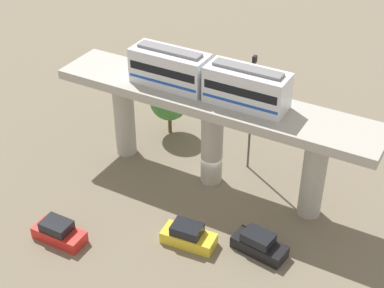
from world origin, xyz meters
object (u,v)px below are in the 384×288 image
at_px(parked_car_yellow, 188,236).
at_px(tree_near_viaduct, 169,101).
at_px(parked_car_black, 259,244).
at_px(train, 207,77).
at_px(signal_post, 251,109).
at_px(parked_car_red, 59,232).

xyz_separation_m(parked_car_yellow, tree_near_viaduct, (12.96, 9.42, 2.88)).
distance_m(parked_car_black, tree_near_viaduct, 18.58).
height_order(train, tree_near_viaduct, train).
distance_m(parked_car_black, signal_post, 12.22).
xyz_separation_m(parked_car_yellow, parked_car_red, (-4.57, 9.01, 0.00)).
xyz_separation_m(parked_car_red, signal_post, (15.97, -8.86, 5.39)).
relative_size(train, tree_near_viaduct, 2.44).
bearing_deg(train, parked_car_black, -128.17).
xyz_separation_m(train, parked_car_red, (-12.57, 6.28, -9.39)).
height_order(parked_car_black, signal_post, signal_post).
bearing_deg(parked_car_black, parked_car_yellow, 116.41).
height_order(parked_car_yellow, parked_car_black, same).
xyz_separation_m(parked_car_black, signal_post, (9.60, 5.30, 5.39)).
bearing_deg(parked_car_black, signal_post, 36.10).
distance_m(parked_car_yellow, tree_near_viaduct, 16.28).
bearing_deg(tree_near_viaduct, parked_car_black, -127.48).
xyz_separation_m(parked_car_yellow, signal_post, (11.39, 0.14, 5.39)).
bearing_deg(train, parked_car_red, 153.46).
height_order(parked_car_red, signal_post, signal_post).
bearing_deg(parked_car_yellow, parked_car_black, -76.15).
relative_size(train, signal_post, 1.21).
xyz_separation_m(train, parked_car_black, (-6.20, -7.88, -9.39)).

